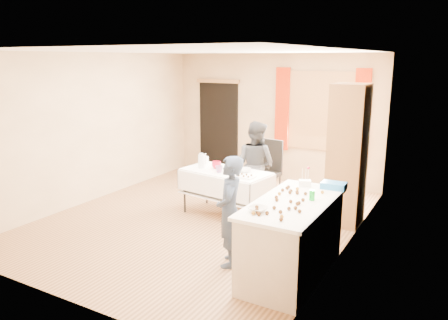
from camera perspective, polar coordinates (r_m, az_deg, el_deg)
The scene contains 29 objects.
floor at distance 7.04m, azimuth -2.77°, elevation -7.74°, with size 4.50×5.50×0.02m, color #9E7047.
ceiling at distance 6.58m, azimuth -3.03°, elevation 14.11°, with size 4.50×5.50×0.02m, color white.
wall_back at distance 9.11m, azimuth 6.50°, elevation 5.50°, with size 4.50×0.02×2.60m, color tan.
wall_front at distance 4.66m, azimuth -21.44°, elevation -2.66°, with size 4.50×0.02×2.60m, color tan.
wall_left at distance 8.11m, azimuth -16.53°, elevation 4.11°, with size 0.02×5.50×2.60m, color tan.
wall_right at distance 5.81m, azimuth 16.26°, elevation 0.74°, with size 0.02×5.50×2.60m, color tan.
window_frame at distance 8.70m, azimuth 12.52°, elevation 6.25°, with size 1.32×0.06×1.52m, color olive.
window_pane at distance 8.69m, azimuth 12.49°, elevation 6.24°, with size 1.20×0.02×1.40m, color white.
curtain_left at distance 8.92m, azimuth 7.61°, elevation 6.60°, with size 0.28×0.06×1.65m, color #A92205.
curtain_right at distance 8.46m, azimuth 17.49°, elevation 5.77°, with size 0.28×0.06×1.65m, color #A92205.
doorway at distance 9.70m, azimuth -0.71°, elevation 4.26°, with size 0.95×0.04×2.00m, color black.
door_lintel at distance 9.57m, azimuth -0.82°, elevation 10.28°, with size 1.05×0.06×0.08m, color olive.
cabinet at distance 6.83m, azimuth 15.83°, elevation 0.58°, with size 0.50×0.60×2.14m, color brown.
counter at distance 5.21m, azimuth 8.89°, elevation -10.09°, with size 0.79×1.67×0.91m.
party_table at distance 7.03m, azimuth 0.24°, elevation -3.81°, with size 1.51×0.92×0.75m.
chair at distance 7.88m, azimuth 5.50°, elevation -2.94°, with size 0.49×0.49×1.09m.
girl at distance 5.32m, azimuth 0.76°, elevation -6.74°, with size 0.49×0.59×1.37m, color #202C42.
woman at distance 7.43m, azimuth 4.16°, elevation -0.57°, with size 0.82×0.70×1.48m, color black.
soda_can at distance 5.10m, azimuth 11.42°, elevation -4.52°, with size 0.07×0.07×0.12m, color #0F9623.
mixing_bowl at distance 4.67m, azimuth 4.46°, elevation -6.41°, with size 0.23×0.23×0.05m, color white.
foam_block at distance 5.64m, azimuth 10.52°, elevation -3.00°, with size 0.15×0.10×0.08m, color white.
blue_basket at distance 5.61m, azimuth 14.14°, elevation -3.25°, with size 0.30×0.20×0.08m, color blue.
pitcher at distance 7.11m, azimuth -2.96°, elevation -0.18°, with size 0.11×0.11×0.22m, color silver.
cup_red at distance 7.08m, azimuth -0.99°, elevation -0.65°, with size 0.17×0.17×0.12m, color #B41230.
cup_rainbow at distance 6.83m, azimuth -0.66°, elevation -1.20°, with size 0.15×0.15×0.11m, color red.
small_bowl at distance 6.87m, azimuth 2.74°, elevation -1.33°, with size 0.23×0.23×0.06m, color white.
pastry_tray at distance 6.56m, azimuth 2.77°, elevation -2.22°, with size 0.28×0.20×0.02m, color white.
bottle at distance 7.44m, azimuth -2.43°, elevation 0.22°, with size 0.08×0.08×0.17m, color white.
cake_balls at distance 4.96m, azimuth 7.97°, elevation -5.36°, with size 0.50×1.14×0.04m.
Camera 1 is at (3.54, -5.54, 2.49)m, focal length 35.00 mm.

